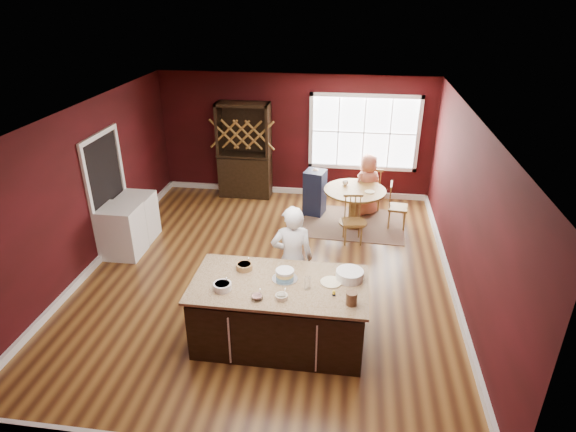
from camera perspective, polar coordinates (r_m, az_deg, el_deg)
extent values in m
plane|color=brown|center=(8.13, -2.38, -6.82)|extent=(7.00, 7.00, 0.00)
plane|color=white|center=(7.05, -2.78, 11.99)|extent=(7.00, 7.00, 0.00)
plane|color=black|center=(10.74, 0.81, 9.44)|extent=(6.00, 0.00, 6.00)
plane|color=black|center=(4.61, -10.65, -15.89)|extent=(6.00, 0.00, 6.00)
plane|color=black|center=(8.53, -22.84, 2.90)|extent=(0.00, 7.00, 7.00)
plane|color=black|center=(7.58, 20.37, 0.52)|extent=(0.00, 7.00, 7.00)
cube|color=black|center=(6.52, -1.01, -11.65)|extent=(2.19, 1.11, 0.83)
cube|color=tan|center=(6.24, -1.04, -8.11)|extent=(2.27, 1.19, 0.04)
cylinder|color=brown|center=(9.82, 7.70, -0.79)|extent=(0.57, 0.57, 0.04)
cylinder|color=brown|center=(9.67, 7.81, 0.98)|extent=(0.20, 0.20, 0.67)
cylinder|color=brown|center=(9.52, 7.95, 3.03)|extent=(1.22, 1.22, 0.04)
imported|color=silver|center=(6.90, 0.51, -5.15)|extent=(0.66, 0.49, 1.66)
cylinder|color=white|center=(6.14, -7.78, -8.26)|extent=(0.23, 0.23, 0.09)
cylinder|color=#8B5E41|center=(6.51, -5.19, -5.98)|extent=(0.22, 0.22, 0.08)
cylinder|color=silver|center=(5.94, -3.71, -9.60)|extent=(0.15, 0.15, 0.05)
cylinder|color=beige|center=(5.93, -0.77, -9.55)|extent=(0.15, 0.15, 0.06)
cylinder|color=white|center=(6.08, 2.32, -7.94)|extent=(0.08, 0.08, 0.17)
cylinder|color=#FFEDB8|center=(6.25, 5.13, -7.83)|extent=(0.28, 0.28, 0.02)
cylinder|color=silver|center=(6.33, 7.32, -6.94)|extent=(0.36, 0.36, 0.12)
cylinder|color=#4D321C|center=(5.86, 7.53, -9.66)|extent=(0.14, 0.14, 0.16)
cube|color=brown|center=(9.82, 7.69, -0.87)|extent=(2.06, 1.63, 0.01)
imported|color=#C1694E|center=(10.05, 9.40, 3.67)|extent=(0.76, 0.69, 1.29)
cylinder|color=beige|center=(9.43, 9.65, 2.85)|extent=(0.20, 0.20, 0.01)
imported|color=white|center=(9.69, 6.81, 3.91)|extent=(0.13, 0.13, 0.09)
cube|color=#34200E|center=(10.75, -5.19, 7.71)|extent=(1.15, 0.48, 2.12)
cube|color=white|center=(8.93, -19.02, -1.73)|extent=(0.63, 0.61, 0.92)
cube|color=white|center=(9.45, -17.37, -0.07)|extent=(0.61, 0.59, 0.88)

